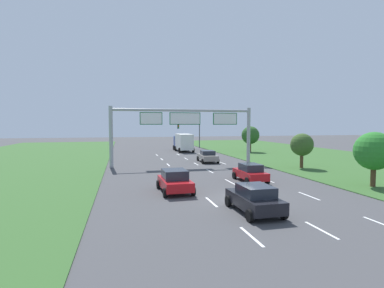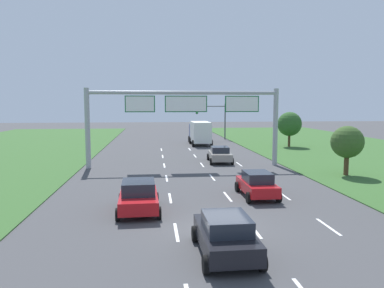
% 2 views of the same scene
% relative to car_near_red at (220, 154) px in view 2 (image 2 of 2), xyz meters
% --- Properties ---
extents(ground_plane, '(200.00, 200.00, 0.00)m').
position_rel_car_near_red_xyz_m(ground_plane, '(-3.65, -19.38, -0.77)').
color(ground_plane, '#424244').
extents(lane_dashes_inner_left, '(0.14, 50.40, 0.01)m').
position_rel_car_near_red_xyz_m(lane_dashes_inner_left, '(-5.40, -13.38, -0.77)').
color(lane_dashes_inner_left, white).
rests_on(lane_dashes_inner_left, ground_plane).
extents(lane_dashes_inner_right, '(0.14, 50.40, 0.01)m').
position_rel_car_near_red_xyz_m(lane_dashes_inner_right, '(-1.90, -13.38, -0.77)').
color(lane_dashes_inner_right, white).
rests_on(lane_dashes_inner_right, ground_plane).
extents(lane_dashes_slip, '(0.14, 50.40, 0.01)m').
position_rel_car_near_red_xyz_m(lane_dashes_slip, '(1.60, -13.38, -0.77)').
color(lane_dashes_slip, white).
rests_on(lane_dashes_slip, ground_plane).
extents(car_near_red, '(2.40, 4.34, 1.52)m').
position_rel_car_near_red_xyz_m(car_near_red, '(0.00, 0.00, 0.00)').
color(car_near_red, gray).
rests_on(car_near_red, ground_plane).
extents(car_lead_silver, '(2.19, 4.12, 1.56)m').
position_rel_car_near_red_xyz_m(car_lead_silver, '(-3.73, -22.10, 0.03)').
color(car_lead_silver, black).
rests_on(car_lead_silver, ground_plane).
extents(car_mid_lane, '(1.99, 3.95, 1.54)m').
position_rel_car_near_red_xyz_m(car_mid_lane, '(-0.14, -13.59, 0.01)').
color(car_mid_lane, red).
rests_on(car_mid_lane, ground_plane).
extents(car_far_ahead, '(2.31, 4.11, 1.63)m').
position_rel_car_near_red_xyz_m(car_far_ahead, '(-7.16, -16.03, 0.05)').
color(car_far_ahead, red).
rests_on(car_far_ahead, ground_plane).
extents(box_truck, '(2.72, 7.47, 3.19)m').
position_rel_car_near_red_xyz_m(box_truck, '(0.04, 16.08, 0.95)').
color(box_truck, navy).
rests_on(box_truck, ground_plane).
extents(sign_gantry, '(17.24, 0.44, 7.00)m').
position_rel_car_near_red_xyz_m(sign_gantry, '(-3.44, -2.16, 4.19)').
color(sign_gantry, '#9EA0A5').
rests_on(sign_gantry, ground_plane).
extents(traffic_light_mast, '(4.76, 0.49, 5.60)m').
position_rel_car_near_red_xyz_m(traffic_light_mast, '(3.03, 23.12, 3.09)').
color(traffic_light_mast, '#47494F').
rests_on(traffic_light_mast, ground_plane).
extents(roadside_tree_mid, '(2.51, 2.51, 3.93)m').
position_rel_car_near_red_xyz_m(roadside_tree_mid, '(8.66, -7.78, 1.88)').
color(roadside_tree_mid, '#513823').
rests_on(roadside_tree_mid, ground_plane).
extents(roadside_tree_far, '(3.13, 3.13, 4.59)m').
position_rel_car_near_red_xyz_m(roadside_tree_far, '(11.28, 11.70, 2.24)').
color(roadside_tree_far, '#513823').
rests_on(roadside_tree_far, ground_plane).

